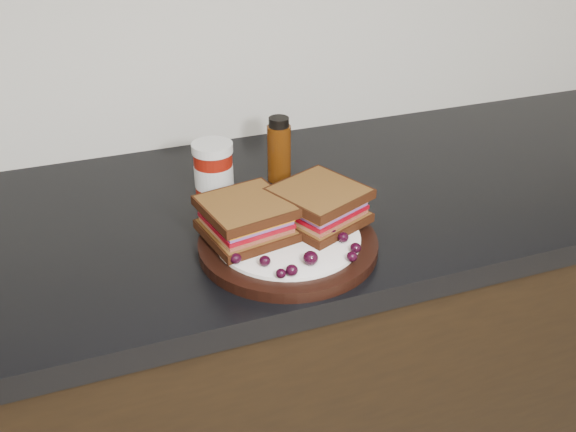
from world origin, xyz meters
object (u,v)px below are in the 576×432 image
sandwich_left (246,219)px  condiment_jar (214,171)px  oil_bottle (279,149)px  plate (288,244)px

sandwich_left → condiment_jar: (-0.00, 0.18, 0.00)m
condiment_jar → oil_bottle: 0.14m
condiment_jar → oil_bottle: oil_bottle is taller
condiment_jar → sandwich_left: bearing=-88.4°
oil_bottle → condiment_jar: bearing=-167.1°
sandwich_left → condiment_jar: size_ratio=1.19×
sandwich_left → oil_bottle: 0.24m
sandwich_left → oil_bottle: size_ratio=1.01×
plate → sandwich_left: sandwich_left is taller
sandwich_left → plate: bearing=-35.2°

